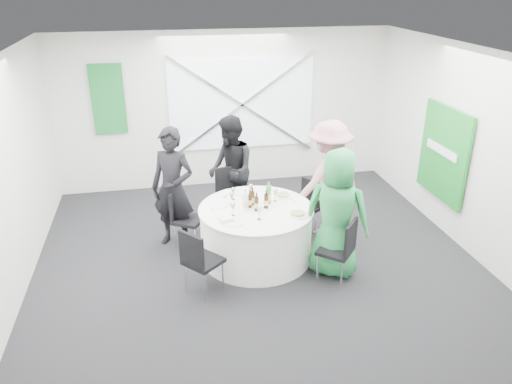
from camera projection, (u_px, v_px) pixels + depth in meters
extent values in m
plane|color=black|center=(259.00, 264.00, 6.85)|extent=(6.00, 6.00, 0.00)
plane|color=white|center=(259.00, 56.00, 5.72)|extent=(6.00, 6.00, 0.00)
plane|color=silver|center=(225.00, 110.00, 8.97)|extent=(6.00, 0.00, 6.00)
plane|color=silver|center=(344.00, 317.00, 3.59)|extent=(6.00, 0.00, 6.00)
plane|color=silver|center=(4.00, 188.00, 5.74)|extent=(0.00, 6.00, 6.00)
plane|color=silver|center=(473.00, 154.00, 6.83)|extent=(0.00, 6.00, 6.00)
cube|color=silver|center=(242.00, 104.00, 8.95)|extent=(2.60, 0.03, 1.60)
cube|color=silver|center=(242.00, 105.00, 8.91)|extent=(2.63, 0.05, 1.84)
cube|color=silver|center=(242.00, 105.00, 8.91)|extent=(2.63, 0.05, 1.84)
cube|color=#16722E|center=(108.00, 99.00, 8.44)|extent=(0.55, 0.04, 1.20)
cube|color=#188428|center=(443.00, 153.00, 7.44)|extent=(0.05, 1.20, 1.40)
cylinder|color=white|center=(256.00, 234.00, 6.88)|extent=(1.52, 1.52, 0.74)
cylinder|color=white|center=(256.00, 209.00, 6.73)|extent=(1.56, 1.56, 0.02)
cube|color=black|center=(232.00, 200.00, 7.73)|extent=(0.48, 0.48, 0.05)
cube|color=black|center=(227.00, 180.00, 7.80)|extent=(0.40, 0.11, 0.45)
cylinder|color=silver|center=(239.00, 207.00, 8.02)|extent=(0.02, 0.02, 0.43)
cylinder|color=silver|center=(219.00, 210.00, 7.91)|extent=(0.02, 0.02, 0.43)
cylinder|color=silver|center=(246.00, 216.00, 7.73)|extent=(0.02, 0.02, 0.43)
cylinder|color=silver|center=(225.00, 219.00, 7.62)|extent=(0.02, 0.02, 0.43)
cube|color=black|center=(189.00, 220.00, 7.16)|extent=(0.53, 0.53, 0.05)
cube|color=black|center=(176.00, 204.00, 7.12)|extent=(0.22, 0.34, 0.41)
cylinder|color=silver|center=(185.00, 227.00, 7.43)|extent=(0.02, 0.02, 0.40)
cylinder|color=silver|center=(175.00, 237.00, 7.16)|extent=(0.02, 0.02, 0.40)
cylinder|color=silver|center=(204.00, 230.00, 7.34)|extent=(0.02, 0.02, 0.40)
cylinder|color=silver|center=(195.00, 240.00, 7.07)|extent=(0.02, 0.02, 0.40)
cube|color=black|center=(303.00, 209.00, 7.50)|extent=(0.52, 0.52, 0.04)
cube|color=black|center=(311.00, 192.00, 7.53)|extent=(0.23, 0.32, 0.40)
cylinder|color=silver|center=(316.00, 222.00, 7.59)|extent=(0.02, 0.02, 0.39)
cylinder|color=silver|center=(301.00, 216.00, 7.78)|extent=(0.02, 0.02, 0.39)
cylinder|color=silver|center=(303.00, 229.00, 7.39)|extent=(0.02, 0.02, 0.39)
cylinder|color=silver|center=(288.00, 222.00, 7.59)|extent=(0.02, 0.02, 0.39)
cube|color=black|center=(335.00, 251.00, 6.35)|extent=(0.56, 0.56, 0.05)
cube|color=black|center=(351.00, 238.00, 6.17)|extent=(0.27, 0.31, 0.43)
cylinder|color=silver|center=(341.00, 275.00, 6.24)|extent=(0.02, 0.02, 0.41)
cylinder|color=silver|center=(350.00, 263.00, 6.50)|extent=(0.02, 0.02, 0.41)
cylinder|color=silver|center=(317.00, 268.00, 6.38)|extent=(0.02, 0.02, 0.41)
cylinder|color=silver|center=(327.00, 257.00, 6.64)|extent=(0.02, 0.02, 0.41)
cube|color=black|center=(204.00, 261.00, 6.11)|extent=(0.57, 0.57, 0.05)
cube|color=black|center=(191.00, 251.00, 5.87)|extent=(0.28, 0.32, 0.43)
cylinder|color=silver|center=(186.00, 278.00, 6.17)|extent=(0.02, 0.02, 0.41)
cylinder|color=silver|center=(205.00, 287.00, 5.99)|extent=(0.02, 0.02, 0.41)
cylinder|color=silver|center=(204.00, 267.00, 6.41)|extent=(0.02, 0.02, 0.41)
cylinder|color=silver|center=(223.00, 276.00, 6.22)|extent=(0.02, 0.02, 0.41)
imported|color=black|center=(173.00, 188.00, 7.03)|extent=(0.77, 0.69, 1.76)
imported|color=black|center=(231.00, 170.00, 7.77)|extent=(0.55, 0.87, 1.70)
imported|color=#BF7B81|center=(328.00, 179.00, 7.32)|extent=(1.26, 0.93, 1.78)
imported|color=#279249|center=(337.00, 214.00, 6.34)|extent=(1.00, 0.91, 1.72)
cylinder|color=white|center=(243.00, 192.00, 7.19)|extent=(0.26, 0.26, 0.01)
cylinder|color=white|center=(218.00, 205.00, 6.80)|extent=(0.27, 0.27, 0.01)
cylinder|color=white|center=(283.00, 196.00, 7.08)|extent=(0.27, 0.27, 0.01)
cylinder|color=#7F9852|center=(283.00, 195.00, 7.07)|extent=(0.18, 0.18, 0.02)
cylinder|color=white|center=(298.00, 215.00, 6.53)|extent=(0.28, 0.28, 0.01)
cylinder|color=#7F9852|center=(298.00, 213.00, 6.52)|extent=(0.18, 0.18, 0.02)
cylinder|color=white|center=(234.00, 222.00, 6.34)|extent=(0.28, 0.28, 0.01)
cube|color=white|center=(226.00, 219.00, 6.34)|extent=(0.19, 0.15, 0.05)
cylinder|color=#3A1E0A|center=(250.00, 201.00, 6.71)|extent=(0.06, 0.06, 0.19)
cylinder|color=#3A1E0A|center=(250.00, 192.00, 6.66)|extent=(0.02, 0.02, 0.06)
cylinder|color=#DDC775|center=(250.00, 202.00, 6.72)|extent=(0.06, 0.06, 0.07)
cylinder|color=#3A1E0A|center=(252.00, 198.00, 6.78)|extent=(0.06, 0.06, 0.20)
cylinder|color=#3A1E0A|center=(252.00, 190.00, 6.73)|extent=(0.02, 0.02, 0.06)
cylinder|color=#DDC775|center=(253.00, 200.00, 6.79)|extent=(0.06, 0.06, 0.07)
cylinder|color=#3A1E0A|center=(266.00, 201.00, 6.69)|extent=(0.06, 0.06, 0.20)
cylinder|color=#3A1E0A|center=(266.00, 192.00, 6.64)|extent=(0.02, 0.02, 0.06)
cylinder|color=#DDC775|center=(266.00, 203.00, 6.70)|extent=(0.06, 0.06, 0.07)
cylinder|color=#3A1E0A|center=(256.00, 204.00, 6.62)|extent=(0.06, 0.06, 0.20)
cylinder|color=#3A1E0A|center=(256.00, 195.00, 6.56)|extent=(0.02, 0.02, 0.06)
cylinder|color=#DDC775|center=(256.00, 205.00, 6.62)|extent=(0.06, 0.06, 0.07)
cylinder|color=green|center=(268.00, 195.00, 6.81)|extent=(0.08, 0.08, 0.26)
cylinder|color=green|center=(269.00, 184.00, 6.74)|extent=(0.03, 0.03, 0.06)
cylinder|color=#DDC775|center=(268.00, 197.00, 6.82)|extent=(0.08, 0.08, 0.09)
cylinder|color=white|center=(245.00, 202.00, 6.63)|extent=(0.08, 0.08, 0.24)
cylinder|color=white|center=(245.00, 191.00, 6.56)|extent=(0.03, 0.03, 0.06)
cylinder|color=#DDC775|center=(245.00, 203.00, 6.64)|extent=(0.08, 0.08, 0.09)
cylinder|color=white|center=(232.00, 204.00, 6.83)|extent=(0.06, 0.06, 0.00)
cylinder|color=white|center=(232.00, 201.00, 6.81)|extent=(0.01, 0.01, 0.10)
cone|color=white|center=(232.00, 196.00, 6.78)|extent=(0.07, 0.07, 0.08)
cylinder|color=white|center=(259.00, 219.00, 6.42)|extent=(0.06, 0.06, 0.00)
cylinder|color=white|center=(259.00, 216.00, 6.40)|extent=(0.01, 0.01, 0.10)
cone|color=white|center=(259.00, 210.00, 6.37)|extent=(0.07, 0.07, 0.08)
cylinder|color=white|center=(251.00, 196.00, 7.09)|extent=(0.06, 0.06, 0.00)
cylinder|color=white|center=(251.00, 193.00, 7.07)|extent=(0.01, 0.01, 0.10)
cone|color=white|center=(251.00, 188.00, 7.04)|extent=(0.07, 0.07, 0.08)
cylinder|color=white|center=(233.00, 199.00, 6.98)|extent=(0.06, 0.06, 0.00)
cylinder|color=white|center=(233.00, 196.00, 6.96)|extent=(0.01, 0.01, 0.10)
cone|color=white|center=(233.00, 191.00, 6.93)|extent=(0.07, 0.07, 0.08)
cylinder|color=white|center=(233.00, 215.00, 6.52)|extent=(0.06, 0.06, 0.00)
cylinder|color=white|center=(233.00, 212.00, 6.50)|extent=(0.01, 0.01, 0.10)
cone|color=white|center=(233.00, 207.00, 6.47)|extent=(0.07, 0.07, 0.08)
cylinder|color=white|center=(269.00, 197.00, 7.06)|extent=(0.06, 0.06, 0.00)
cylinder|color=white|center=(269.00, 193.00, 7.04)|extent=(0.01, 0.01, 0.10)
cone|color=white|center=(269.00, 188.00, 7.01)|extent=(0.07, 0.07, 0.08)
cylinder|color=white|center=(275.00, 201.00, 6.93)|extent=(0.06, 0.06, 0.00)
cylinder|color=white|center=(275.00, 197.00, 6.91)|extent=(0.01, 0.01, 0.10)
cone|color=white|center=(275.00, 192.00, 6.88)|extent=(0.07, 0.07, 0.08)
cube|color=silver|center=(220.00, 220.00, 6.40)|extent=(0.11, 0.12, 0.01)
cube|color=silver|center=(244.00, 227.00, 6.21)|extent=(0.12, 0.12, 0.01)
cube|color=silver|center=(294.00, 201.00, 6.94)|extent=(0.09, 0.14, 0.01)
cube|color=silver|center=(280.00, 194.00, 7.15)|extent=(0.08, 0.14, 0.01)
cube|color=silver|center=(226.00, 196.00, 7.07)|extent=(0.10, 0.13, 0.01)
cube|color=silver|center=(213.00, 209.00, 6.68)|extent=(0.08, 0.14, 0.01)
cube|color=silver|center=(259.00, 191.00, 7.24)|extent=(0.15, 0.02, 0.01)
cube|color=silver|center=(238.00, 193.00, 7.19)|extent=(0.15, 0.02, 0.01)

